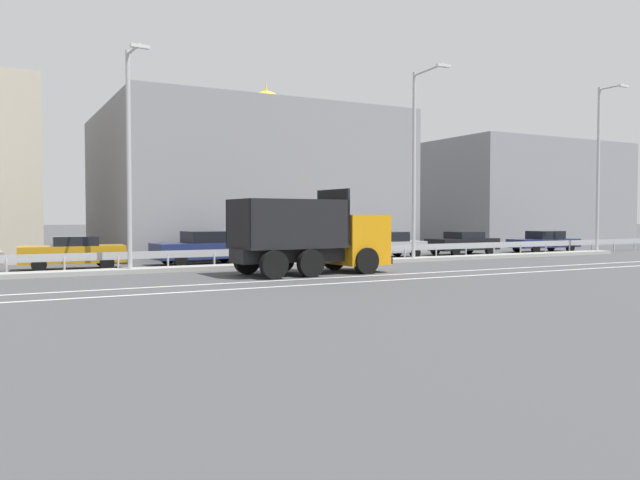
# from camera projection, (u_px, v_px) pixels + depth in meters

# --- Properties ---
(ground_plane) EXTENTS (320.00, 320.00, 0.00)m
(ground_plane) POSITION_uv_depth(u_px,v_px,m) (356.00, 268.00, 27.16)
(ground_plane) COLOR #424244
(lane_strip_0) EXTENTS (69.47, 0.16, 0.01)m
(lane_strip_0) POSITION_uv_depth(u_px,v_px,m) (331.00, 278.00, 22.95)
(lane_strip_0) COLOR silver
(lane_strip_0) RESTS_ON ground_plane
(lane_strip_1) EXTENTS (69.47, 0.16, 0.01)m
(lane_strip_1) POSITION_uv_depth(u_px,v_px,m) (356.00, 282.00, 21.42)
(lane_strip_1) COLOR silver
(lane_strip_1) RESTS_ON ground_plane
(median_island) EXTENTS (38.21, 1.10, 0.18)m
(median_island) POSITION_uv_depth(u_px,v_px,m) (331.00, 263.00, 29.20)
(median_island) COLOR gray
(median_island) RESTS_ON ground_plane
(median_guardrail) EXTENTS (69.47, 0.09, 0.78)m
(median_guardrail) POSITION_uv_depth(u_px,v_px,m) (317.00, 251.00, 30.39)
(median_guardrail) COLOR #9EA0A5
(median_guardrail) RESTS_ON ground_plane
(dump_truck) EXTENTS (6.38, 2.93, 3.35)m
(dump_truck) POSITION_uv_depth(u_px,v_px,m) (326.00, 242.00, 24.88)
(dump_truck) COLOR orange
(dump_truck) RESTS_ON ground_plane
(median_road_sign) EXTENTS (0.72, 0.16, 2.14)m
(median_road_sign) POSITION_uv_depth(u_px,v_px,m) (367.00, 240.00, 30.10)
(median_road_sign) COLOR white
(median_road_sign) RESTS_ON ground_plane
(street_lamp_1) EXTENTS (0.71, 1.89, 8.80)m
(street_lamp_1) POSITION_uv_depth(u_px,v_px,m) (130.00, 151.00, 24.55)
(street_lamp_1) COLOR #ADADB2
(street_lamp_1) RESTS_ON ground_plane
(street_lamp_2) EXTENTS (0.72, 2.73, 9.44)m
(street_lamp_2) POSITION_uv_depth(u_px,v_px,m) (416.00, 156.00, 30.94)
(street_lamp_2) COLOR #ADADB2
(street_lamp_2) RESTS_ON ground_plane
(street_lamp_3) EXTENTS (0.70, 1.80, 10.08)m
(street_lamp_3) POSITION_uv_depth(u_px,v_px,m) (600.00, 163.00, 37.69)
(street_lamp_3) COLOR #ADADB2
(street_lamp_3) RESTS_ON ground_plane
(parked_car_3) EXTENTS (4.31, 1.96, 1.42)m
(parked_car_3) POSITION_uv_depth(u_px,v_px,m) (73.00, 252.00, 26.48)
(parked_car_3) COLOR #B27A14
(parked_car_3) RESTS_ON ground_plane
(parked_car_4) EXTENTS (4.79, 2.29, 1.57)m
(parked_car_4) POSITION_uv_depth(u_px,v_px,m) (204.00, 248.00, 29.36)
(parked_car_4) COLOR navy
(parked_car_4) RESTS_ON ground_plane
(parked_car_5) EXTENTS (3.95, 2.06, 1.55)m
(parked_car_5) POSITION_uv_depth(u_px,v_px,m) (295.00, 246.00, 31.57)
(parked_car_5) COLOR gray
(parked_car_5) RESTS_ON ground_plane
(parked_car_6) EXTENTS (4.23, 2.03, 1.43)m
(parked_car_6) POSITION_uv_depth(u_px,v_px,m) (387.00, 245.00, 34.06)
(parked_car_6) COLOR #A3A3A8
(parked_car_6) RESTS_ON ground_plane
(parked_car_7) EXTENTS (4.48, 2.07, 1.36)m
(parked_car_7) POSITION_uv_depth(u_px,v_px,m) (463.00, 243.00, 36.66)
(parked_car_7) COLOR black
(parked_car_7) RESTS_ON ground_plane
(parked_car_8) EXTENTS (4.85, 1.89, 1.34)m
(parked_car_8) POSITION_uv_depth(u_px,v_px,m) (544.00, 241.00, 39.73)
(parked_car_8) COLOR navy
(parked_car_8) RESTS_ON ground_plane
(background_building_1) EXTENTS (16.72, 15.63, 8.61)m
(background_building_1) POSITION_uv_depth(u_px,v_px,m) (240.00, 185.00, 39.87)
(background_building_1) COLOR gray
(background_building_1) RESTS_ON ground_plane
(background_building_2) EXTENTS (15.80, 14.10, 8.14)m
(background_building_2) POSITION_uv_depth(u_px,v_px,m) (501.00, 195.00, 52.84)
(background_building_2) COLOR gray
(background_building_2) RESTS_ON ground_plane
(church_tower) EXTENTS (3.60, 3.60, 14.26)m
(church_tower) POSITION_uv_depth(u_px,v_px,m) (266.00, 168.00, 55.43)
(church_tower) COLOR silver
(church_tower) RESTS_ON ground_plane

